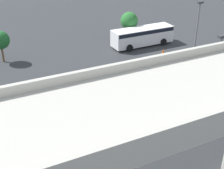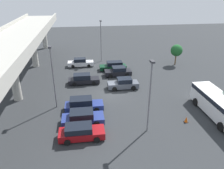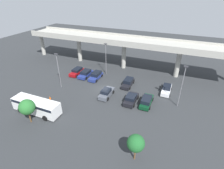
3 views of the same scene
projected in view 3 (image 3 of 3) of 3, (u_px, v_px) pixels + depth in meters
The scene contains 17 objects.
ground_plane at pixel (103, 90), 38.04m from camera, with size 119.16×119.16×0.00m, color #2D3033.
highway_overpass at pixel (124, 43), 45.16m from camera, with size 56.76×6.76×8.44m.
parked_car_0 at pixel (77, 72), 44.69m from camera, with size 2.08×4.62×1.52m.
parked_car_1 at pixel (86, 74), 43.61m from camera, with size 2.26×4.71×1.55m.
parked_car_2 at pixel (96, 76), 42.51m from camera, with size 2.08×4.74×1.63m.
parked_car_3 at pixel (106, 93), 35.71m from camera, with size 2.02×4.62×1.66m.
parked_car_4 at pixel (128, 82), 39.61m from camera, with size 2.06×4.87×1.58m.
parked_car_5 at pixel (131, 99), 33.87m from camera, with size 2.19×4.57×1.59m.
parked_car_6 at pixel (147, 101), 33.20m from camera, with size 2.04×4.88×1.60m.
parked_car_7 at pixel (167, 89), 37.08m from camera, with size 1.99×4.89×1.58m.
shuttle_bus at pixel (36, 105), 30.72m from camera, with size 9.00×2.78×2.56m.
lamp_post_near_aisle at pixel (182, 84), 30.74m from camera, with size 0.70×0.35×8.23m.
lamp_post_mid_lot at pixel (106, 57), 42.92m from camera, with size 0.70×0.35×7.96m.
lamp_post_by_overpass at pixel (58, 68), 37.01m from camera, with size 0.70×0.35×7.87m.
tree_front_left at pixel (27, 107), 27.72m from camera, with size 2.52×2.52×4.35m.
tree_front_centre at pixel (136, 143), 21.61m from camera, with size 2.27×2.27×4.02m.
traffic_cone at pixel (50, 98), 34.92m from camera, with size 0.44×0.44×0.70m.
Camera 3 is at (14.24, -29.23, 19.87)m, focal length 28.00 mm.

